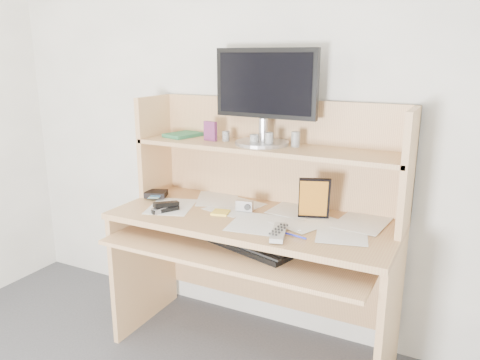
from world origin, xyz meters
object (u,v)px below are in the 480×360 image
at_px(game_case, 314,198).
at_px(desk, 259,222).
at_px(keyboard, 246,242).
at_px(tv_remote, 279,233).
at_px(monitor, 265,94).

bearing_deg(game_case, desk, 161.52).
relative_size(desk, keyboard, 2.59).
relative_size(desk, game_case, 6.73).
xyz_separation_m(desk, game_case, (0.28, 0.01, 0.17)).
distance_m(desk, tv_remote, 0.34).
height_order(tv_remote, monitor, monitor).
height_order(desk, monitor, monitor).
distance_m(keyboard, tv_remote, 0.21).
bearing_deg(keyboard, desk, 113.94).
bearing_deg(game_case, keyboard, -160.03).
bearing_deg(monitor, tv_remote, -54.67).
bearing_deg(monitor, game_case, -15.68).
distance_m(tv_remote, game_case, 0.29).
distance_m(tv_remote, monitor, 0.72).
bearing_deg(game_case, monitor, 141.46).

